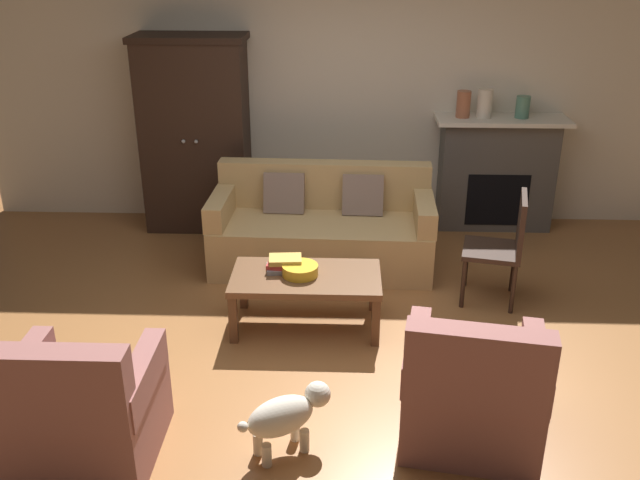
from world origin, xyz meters
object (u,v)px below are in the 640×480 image
coffee_table (306,282)px  armchair_near_left (82,413)px  armoire (196,134)px  mantel_vase_jade (523,107)px  couch (322,230)px  mantel_vase_cream (485,103)px  side_chair_wooden (504,242)px  dog (286,415)px  fireplace (496,172)px  fruit_bowl (300,270)px  mantel_vase_terracotta (463,104)px  book_stack (284,264)px  armchair_near_right (472,393)px

coffee_table → armchair_near_left: size_ratio=1.25×
armoire → mantel_vase_jade: 3.14m
couch → coffee_table: bearing=-94.3°
mantel_vase_cream → side_chair_wooden: bearing=-92.2°
dog → side_chair_wooden: bearing=49.9°
couch → dog: (-0.12, -2.50, -0.07)m
coffee_table → mantel_vase_cream: 2.73m
fireplace → coffee_table: fireplace is taller
couch → fruit_bowl: bearing=-96.5°
coffee_table → mantel_vase_cream: bearing=51.9°
armoire → armchair_near_left: (0.04, -3.49, -0.63)m
armchair_near_left → mantel_vase_jade: bearing=49.0°
fireplace → armchair_near_left: bearing=-129.2°
mantel_vase_jade → side_chair_wooden: 1.78m
coffee_table → mantel_vase_terracotta: 2.61m
book_stack → mantel_vase_cream: bearing=48.0°
side_chair_wooden → dog: bearing=-130.1°
armchair_near_left → armchair_near_right: 2.18m
side_chair_wooden → armchair_near_left: bearing=-143.5°
fireplace → mantel_vase_jade: mantel_vase_jade is taller
armoire → dog: bearing=-71.3°
mantel_vase_terracotta → armchair_near_left: (-2.53, -3.55, -0.93)m
coffee_table → mantel_vase_jade: bearing=46.1°
couch → mantel_vase_cream: (1.51, 0.93, 0.94)m
book_stack → mantel_vase_jade: (2.12, 1.95, 0.75)m
couch → armchair_near_left: bearing=-115.0°
fruit_bowl → couch: bearing=83.5°
couch → mantel_vase_jade: size_ratio=9.41×
side_chair_wooden → fireplace: bearing=81.4°
fruit_bowl → armchair_near_right: bearing=-49.8°
armchair_near_right → dog: bearing=-171.9°
fireplace → mantel_vase_jade: bearing=-5.7°
mantel_vase_terracotta → side_chair_wooden: (0.14, -1.58, -0.73)m
couch → mantel_vase_cream: 2.01m
armchair_near_left → armchair_near_right: same height
mantel_vase_terracotta → fruit_bowl: bearing=-125.2°
coffee_table → dog: (-0.04, -1.41, -0.12)m
coffee_table → armchair_near_right: 1.62m
armoire → book_stack: armoire is taller
mantel_vase_cream → armchair_near_left: bearing=-127.5°
fruit_bowl → side_chair_wooden: side_chair_wooden is taller
couch → fruit_bowl: (-0.12, -1.10, 0.14)m
coffee_table → dog: coffee_table is taller
fruit_bowl → armchair_near_right: armchair_near_right is taller
armchair_near_right → mantel_vase_terracotta: bearing=83.6°
coffee_table → armchair_near_left: armchair_near_left is taller
armoire → armchair_near_right: size_ratio=2.13×
fruit_bowl → mantel_vase_cream: mantel_vase_cream is taller
coffee_table → book_stack: bearing=155.3°
coffee_table → side_chair_wooden: bearing=16.4°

